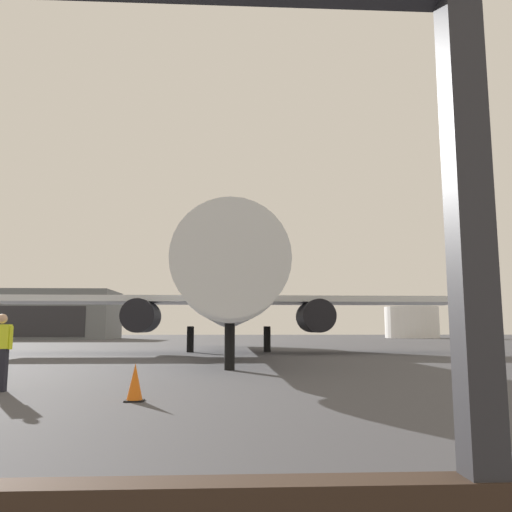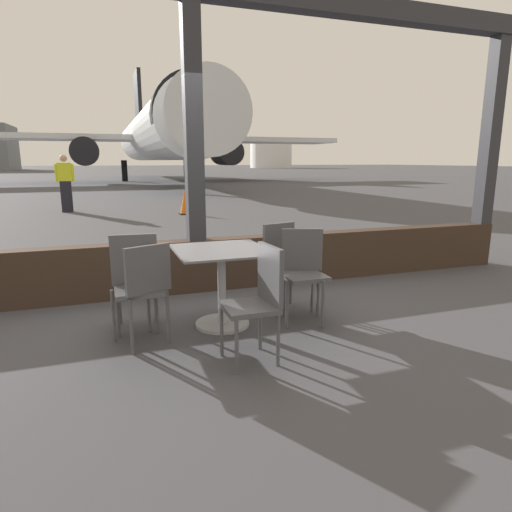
# 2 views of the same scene
# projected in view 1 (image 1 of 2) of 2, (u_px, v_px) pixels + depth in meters

# --- Properties ---
(ground_plane) EXTENTS (220.00, 220.00, 0.00)m
(ground_plane) POSITION_uv_depth(u_px,v_px,m) (189.00, 347.00, 41.94)
(ground_plane) COLOR #424247
(airplane) EXTENTS (28.49, 33.25, 10.35)m
(airplane) POSITION_uv_depth(u_px,v_px,m) (229.00, 295.00, 31.38)
(airplane) COLOR silver
(airplane) RESTS_ON ground
(ground_crew_worker) EXTENTS (0.56, 0.22, 1.74)m
(ground_crew_worker) POSITION_uv_depth(u_px,v_px,m) (0.00, 351.00, 11.96)
(ground_crew_worker) COLOR black
(ground_crew_worker) RESTS_ON ground
(traffic_cone) EXTENTS (0.36, 0.36, 0.73)m
(traffic_cone) POSITION_uv_depth(u_px,v_px,m) (135.00, 383.00, 10.28)
(traffic_cone) COLOR orange
(traffic_cone) RESTS_ON ground
(distant_hangar) EXTENTS (19.46, 12.11, 7.43)m
(distant_hangar) POSITION_uv_depth(u_px,v_px,m) (52.00, 315.00, 82.44)
(distant_hangar) COLOR slate
(distant_hangar) RESTS_ON ground
(fuel_storage_tank) EXTENTS (9.07, 9.07, 5.33)m
(fuel_storage_tank) POSITION_uv_depth(u_px,v_px,m) (412.00, 322.00, 90.69)
(fuel_storage_tank) COLOR white
(fuel_storage_tank) RESTS_ON ground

